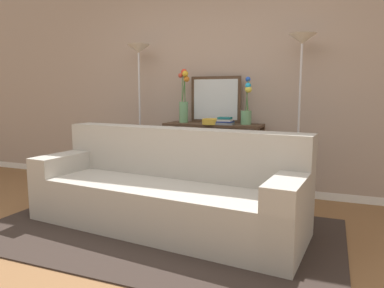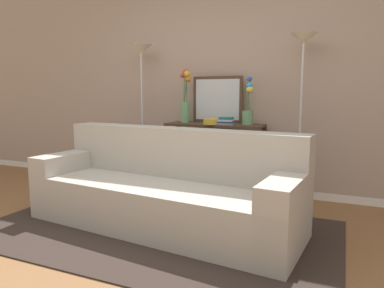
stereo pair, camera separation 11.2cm
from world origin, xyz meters
name	(u,v)px [view 2 (the right image)]	position (x,y,z in m)	size (l,w,h in m)	color
ground_plane	(112,265)	(0.00, 0.00, -0.01)	(16.00, 16.00, 0.02)	brown
back_wall	(219,72)	(0.00, 2.27, 1.47)	(12.00, 0.15, 2.94)	white
area_rug	(156,230)	(-0.01, 0.66, 0.01)	(3.08, 1.77, 0.01)	#332823
couch	(165,192)	(-0.01, 0.82, 0.32)	(2.55, 1.08, 0.88)	#ADA89E
console_table	(214,147)	(0.07, 1.94, 0.58)	(1.14, 0.38, 0.86)	#473323
floor_lamp_left	(141,76)	(-0.91, 1.93, 1.42)	(0.28, 0.28, 1.80)	silver
floor_lamp_right	(302,72)	(1.03, 1.93, 1.43)	(0.28, 0.28, 1.81)	silver
wall_mirror	(217,100)	(0.04, 2.09, 1.13)	(0.62, 0.02, 0.55)	#473323
vase_tall_flowers	(186,100)	(-0.31, 1.96, 1.12)	(0.13, 0.13, 0.64)	#669E6B
vase_short_flowers	(248,109)	(0.46, 1.95, 1.04)	(0.12, 0.13, 0.54)	#669E6B
fruit_bowl	(212,122)	(0.08, 1.82, 0.89)	(0.20, 0.20, 0.06)	gold
book_stack	(226,121)	(0.24, 1.83, 0.90)	(0.20, 0.16, 0.09)	slate
book_row_under_console	(187,187)	(-0.28, 1.94, 0.06)	(0.24, 0.18, 0.13)	gold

